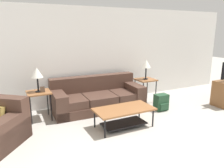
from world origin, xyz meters
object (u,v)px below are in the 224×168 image
Objects in this scene: couch at (98,98)px; side_table_right at (146,82)px; coffee_table at (124,113)px; side_table_left at (39,95)px; table_lamp_right at (146,64)px; table_lamp_left at (37,73)px; backpack at (161,102)px.

side_table_right is at bearing -2.42° from couch.
coffee_table is 1.86m from side_table_right.
side_table_left is at bearing 180.00° from side_table_right.
coffee_table is at bearing -138.70° from table_lamp_right.
side_table_left is 1.19× the size of table_lamp_left.
table_lamp_left is at bearing 180.00° from table_lamp_right.
table_lamp_right reaches higher than side_table_right.
side_table_left is 1.19× the size of table_lamp_right.
couch is at bearing 177.58° from side_table_right.
side_table_right reaches higher than coffee_table.
side_table_left is (-1.51, 1.22, 0.27)m from coffee_table.
side_table_right is 1.58× the size of backpack.
side_table_right is 1.19× the size of table_lamp_right.
table_lamp_right is (2.90, 0.00, 0.00)m from table_lamp_left.
table_lamp_right reaches higher than side_table_left.
side_table_left is 1.58× the size of backpack.
backpack is (1.41, -0.82, -0.09)m from couch.
table_lamp_left is at bearing 165.09° from backpack.
table_lamp_right is 1.16m from backpack.
table_lamp_right is (2.90, 0.00, 0.50)m from side_table_left.
table_lamp_left is at bearing -177.59° from couch.
table_lamp_left is 3.09m from backpack.
couch is at bearing 92.77° from coffee_table.
couch is at bearing 149.77° from backpack.
backpack is (-0.03, -0.76, -0.88)m from table_lamp_right.
table_lamp_right is at bearing 0.00° from side_table_left.
couch is at bearing 2.41° from side_table_left.
table_lamp_right is at bearing 87.54° from backpack.
coffee_table is at bearing -87.23° from couch.
couch reaches higher than side_table_right.
backpack is at bearing -14.91° from side_table_left.
coffee_table reaches higher than backpack.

